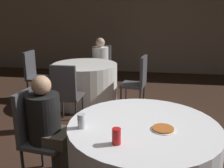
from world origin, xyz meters
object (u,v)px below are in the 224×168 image
Objects in this scene: chair_far_east at (139,78)px; person_black_shirt at (52,131)px; soda_can_red at (116,136)px; chair_far_south at (66,90)px; chair_near_west at (36,128)px; chair_far_north at (102,63)px; pizza_plate_near at (163,129)px; soda_can_silver at (81,121)px; chair_far_west at (34,72)px; table_near at (142,162)px; table_far at (85,84)px; person_white_shirt at (99,64)px.

person_black_shirt is (-0.75, -2.12, -0.00)m from chair_far_east.
chair_far_east reaches higher than soda_can_red.
chair_far_south is 1.30m from person_black_shirt.
chair_near_west is 1.00× the size of chair_far_north.
chair_far_south reaches higher than soda_can_red.
soda_can_silver is (-0.67, -0.06, 0.05)m from pizza_plate_near.
chair_far_west reaches higher than soda_can_red.
chair_far_west is (-2.16, 2.45, 0.19)m from table_near.
chair_near_west and chair_far_east have the same top height.
chair_far_west is (-1.02, 0.04, 0.19)m from table_far.
chair_far_south is (0.99, -1.06, 0.00)m from chair_far_west.
chair_far_north is 7.85× the size of soda_can_silver.
person_black_shirt is at bearing 30.92° from chair_far_west.
chair_near_west is 1.00× the size of chair_far_south.
soda_can_silver is at bearing -76.03° from table_far.
table_far is at bearing 90.00° from chair_far_south.
chair_far_north is at bearing 102.32° from soda_can_red.
person_black_shirt is 9.14× the size of soda_can_red.
soda_can_red is (-0.35, -0.28, 0.05)m from pizza_plate_near.
table_far is 1.04m from chair_far_north.
chair_far_north reaches higher than pizza_plate_near.
chair_far_east is at bearing 168.37° from person_black_shirt.
chair_far_west is at bearing 131.48° from table_near.
pizza_plate_near is at bearing 87.34° from chair_near_west.
table_near is 1.37× the size of chair_far_north.
table_far is at bearing -165.73° from person_black_shirt.
chair_far_north is 3.30m from person_black_shirt.
chair_far_east is 4.76× the size of pizza_plate_near.
chair_far_south is at bearing 130.19° from table_near.
table_far is 1.04m from chair_far_east.
chair_far_north is 0.86× the size of person_black_shirt.
chair_far_south reaches higher than pizza_plate_near.
pizza_plate_near is (0.30, -2.32, 0.20)m from chair_far_east.
chair_far_west is 1.00× the size of chair_far_east.
chair_far_south is 7.85× the size of soda_can_red.
person_white_shirt reaches higher than chair_far_south.
person_black_shirt is (0.17, -0.02, -0.00)m from chair_near_west.
table_near is 0.69m from soda_can_silver.
chair_near_west is 7.85× the size of soda_can_red.
table_near is 6.50× the size of pizza_plate_near.
person_black_shirt reaches higher than table_far.
table_near is at bearing 153.22° from pizza_plate_near.
soda_can_silver reaches higher than pizza_plate_near.
person_black_shirt reaches higher than pizza_plate_near.
chair_far_west is 1.00× the size of chair_far_south.
person_black_shirt is 0.89m from soda_can_red.
table_near is 1.37× the size of chair_far_east.
table_near is at bearing 62.24° from soda_can_red.
table_near is 10.72× the size of soda_can_silver.
pizza_plate_near is at bearing -26.78° from table_near.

